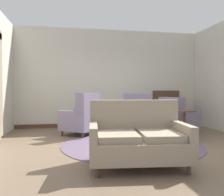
# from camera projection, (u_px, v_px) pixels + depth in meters

# --- Properties ---
(ground) EXTENTS (8.41, 8.41, 0.00)m
(ground) POSITION_uv_depth(u_px,v_px,m) (136.00, 148.00, 4.67)
(ground) COLOR brown
(wall_back) EXTENTS (6.13, 0.08, 3.11)m
(wall_back) POSITION_uv_depth(u_px,v_px,m) (110.00, 78.00, 7.57)
(wall_back) COLOR beige
(wall_back) RESTS_ON ground
(baseboard_back) EXTENTS (5.97, 0.03, 0.12)m
(baseboard_back) POSITION_uv_depth(u_px,v_px,m) (110.00, 124.00, 7.57)
(baseboard_back) COLOR #4C3323
(baseboard_back) RESTS_ON ground
(area_rug) EXTENTS (2.97, 2.97, 0.01)m
(area_rug) POSITION_uv_depth(u_px,v_px,m) (132.00, 144.00, 4.96)
(area_rug) COLOR #5B4C60
(area_rug) RESTS_ON ground
(coffee_table) EXTENTS (0.97, 0.97, 0.45)m
(coffee_table) POSITION_uv_depth(u_px,v_px,m) (132.00, 125.00, 5.23)
(coffee_table) COLOR #4C3323
(coffee_table) RESTS_ON ground
(porcelain_vase) EXTENTS (0.15, 0.15, 0.36)m
(porcelain_vase) POSITION_uv_depth(u_px,v_px,m) (131.00, 115.00, 5.16)
(porcelain_vase) COLOR beige
(porcelain_vase) RESTS_ON coffee_table
(settee) EXTENTS (1.53, 1.05, 1.00)m
(settee) POSITION_uv_depth(u_px,v_px,m) (138.00, 139.00, 3.56)
(settee) COLOR gray
(settee) RESTS_ON ground
(armchair_near_window) EXTENTS (1.10, 1.10, 1.10)m
(armchair_near_window) POSITION_uv_depth(u_px,v_px,m) (82.00, 117.00, 6.02)
(armchair_near_window) COLOR slate
(armchair_near_window) RESTS_ON ground
(armchair_near_sideboard) EXTENTS (1.05, 0.98, 0.98)m
(armchair_near_sideboard) POSITION_uv_depth(u_px,v_px,m) (177.00, 118.00, 6.29)
(armchair_near_sideboard) COLOR slate
(armchair_near_sideboard) RESTS_ON ground
(armchair_back_corner) EXTENTS (1.02, 1.04, 1.08)m
(armchair_back_corner) POSITION_uv_depth(u_px,v_px,m) (138.00, 115.00, 6.71)
(armchair_back_corner) COLOR slate
(armchair_back_corner) RESTS_ON ground
(side_table) EXTENTS (0.53, 0.53, 0.70)m
(side_table) POSITION_uv_depth(u_px,v_px,m) (184.00, 122.00, 5.45)
(side_table) COLOR #4C3323
(side_table) RESTS_ON ground
(sideboard) EXTENTS (0.93, 0.35, 1.15)m
(sideboard) POSITION_uv_depth(u_px,v_px,m) (168.00, 110.00, 7.65)
(sideboard) COLOR #4C3323
(sideboard) RESTS_ON ground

